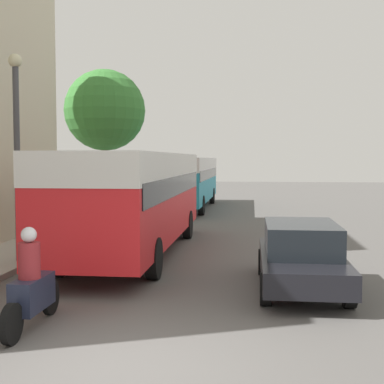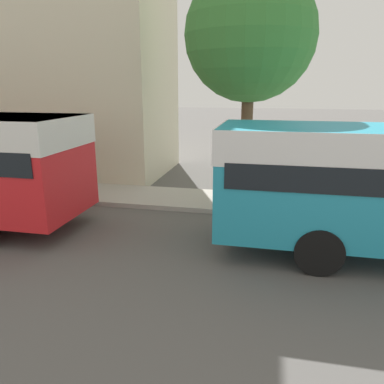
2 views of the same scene
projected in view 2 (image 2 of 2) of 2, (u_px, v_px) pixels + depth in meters
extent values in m
cube|color=beige|center=(58.00, 15.00, 15.49)|extent=(5.13, 8.93, 13.13)
cylinder|color=black|center=(35.00, 198.00, 11.16)|extent=(0.28, 1.00, 1.00)
cylinder|color=black|center=(309.00, 215.00, 9.71)|extent=(0.28, 1.00, 1.00)
cylinder|color=black|center=(319.00, 251.00, 7.59)|extent=(0.28, 1.00, 1.00)
cylinder|color=#232838|center=(41.00, 175.00, 13.72)|extent=(0.26, 0.26, 0.85)
cylinder|color=black|center=(38.00, 154.00, 13.50)|extent=(0.33, 0.33, 0.71)
sphere|color=tan|center=(37.00, 142.00, 13.38)|extent=(0.23, 0.23, 0.23)
cylinder|color=brown|center=(246.00, 145.00, 11.76)|extent=(0.36, 0.36, 3.57)
sphere|color=#387A33|center=(250.00, 35.00, 10.87)|extent=(3.85, 3.85, 3.85)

